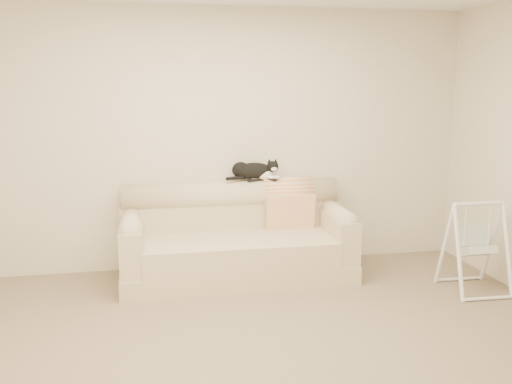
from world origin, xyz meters
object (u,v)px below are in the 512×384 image
Objects in this scene: sofa at (236,241)px; remote_b at (269,180)px; tuxedo_cat at (254,170)px; baby_swing at (475,246)px; remote_a at (256,180)px.

sofa is 12.96× the size of remote_b.
sofa is 0.71m from remote_b.
tuxedo_cat is 2.20m from baby_swing.
remote_a is 0.09m from tuxedo_cat.
remote_a reaches higher than remote_b.
tuxedo_cat reaches higher than remote_a.
remote_b is (0.38, 0.22, 0.56)m from sofa.
sofa is 4.03× the size of tuxedo_cat.
remote_a is at bearing 44.19° from sofa.
sofa is 2.64× the size of baby_swing.
baby_swing is at bearing -31.56° from remote_b.
baby_swing is at bearing -30.17° from tuxedo_cat.
baby_swing is (1.69, -1.04, -0.49)m from remote_b.
remote_a is at bearing -32.68° from tuxedo_cat.
tuxedo_cat is at bearing 149.83° from baby_swing.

